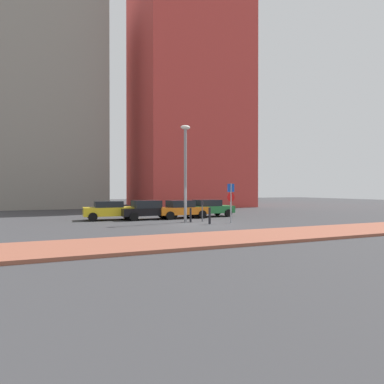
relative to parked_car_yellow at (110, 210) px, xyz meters
name	(u,v)px	position (x,y,z in m)	size (l,w,h in m)	color
ground_plane	(201,224)	(5.02, -5.48, -0.75)	(120.00, 120.00, 0.00)	#38383A
sidewalk_brick	(260,236)	(5.02, -12.08, -0.68)	(40.00, 3.88, 0.14)	#93513D
parked_car_yellow	(110,210)	(0.00, 0.00, 0.00)	(3.97, 2.08, 1.42)	gold
parked_car_black	(149,210)	(2.84, -0.69, -0.01)	(4.65, 2.12, 1.45)	black
parked_car_orange	(182,209)	(5.48, -0.72, -0.01)	(4.08, 2.13, 1.42)	orange
parked_car_green	(207,208)	(7.98, -0.21, -0.01)	(4.47, 2.21, 1.42)	#237238
parking_sign_post	(231,198)	(7.16, -5.63, 0.94)	(0.60, 0.10, 2.69)	gray
parking_meter	(202,209)	(5.79, -3.95, 0.18)	(0.18, 0.14, 1.45)	#4C4C51
street_lamp	(185,165)	(4.54, -3.86, 3.24)	(0.70, 0.36, 6.75)	gray
traffic_bollard_near	(210,216)	(5.56, -5.60, -0.21)	(0.16, 0.16, 1.09)	black
traffic_bollard_mid	(191,215)	(4.92, -3.89, -0.26)	(0.14, 0.14, 0.99)	black
building_colorful_midrise	(187,95)	(13.55, 17.97, 14.83)	(14.01, 14.39, 31.17)	#BF3833
building_under_construction	(53,111)	(-3.71, 22.99, 12.11)	(12.37, 15.06, 25.73)	gray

